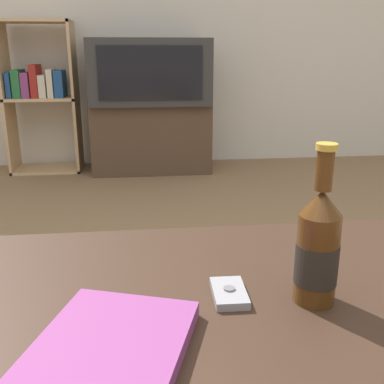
{
  "coord_description": "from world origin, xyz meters",
  "views": [
    {
      "loc": [
        -0.03,
        -0.62,
        0.86
      ],
      "look_at": [
        0.08,
        0.31,
        0.57
      ],
      "focal_mm": 42.0,
      "sensor_mm": 36.0,
      "label": 1
    }
  ],
  "objects_px": {
    "tv_stand": "(151,137)",
    "television": "(150,72)",
    "cell_phone": "(229,293)",
    "table_book": "(110,348)",
    "bookshelf": "(40,93)",
    "beer_bottle": "(318,248)"
  },
  "relations": [
    {
      "from": "table_book",
      "to": "cell_phone",
      "type": "bearing_deg",
      "value": 53.68
    },
    {
      "from": "tv_stand",
      "to": "cell_phone",
      "type": "xyz_separation_m",
      "value": [
        0.06,
        -2.7,
        0.23
      ]
    },
    {
      "from": "tv_stand",
      "to": "television",
      "type": "height_order",
      "value": "television"
    },
    {
      "from": "television",
      "to": "cell_phone",
      "type": "bearing_deg",
      "value": -88.68
    },
    {
      "from": "cell_phone",
      "to": "table_book",
      "type": "distance_m",
      "value": 0.23
    },
    {
      "from": "tv_stand",
      "to": "television",
      "type": "bearing_deg",
      "value": -90.0
    },
    {
      "from": "television",
      "to": "beer_bottle",
      "type": "height_order",
      "value": "television"
    },
    {
      "from": "television",
      "to": "beer_bottle",
      "type": "xyz_separation_m",
      "value": [
        0.2,
        -2.73,
        -0.16
      ]
    },
    {
      "from": "cell_phone",
      "to": "table_book",
      "type": "xyz_separation_m",
      "value": [
        -0.19,
        -0.13,
        0.0
      ]
    },
    {
      "from": "tv_stand",
      "to": "television",
      "type": "xyz_separation_m",
      "value": [
        0.0,
        -0.0,
        0.48
      ]
    },
    {
      "from": "beer_bottle",
      "to": "cell_phone",
      "type": "relative_size",
      "value": 2.85
    },
    {
      "from": "television",
      "to": "tv_stand",
      "type": "bearing_deg",
      "value": 90.0
    },
    {
      "from": "tv_stand",
      "to": "bookshelf",
      "type": "relative_size",
      "value": 0.8
    },
    {
      "from": "tv_stand",
      "to": "beer_bottle",
      "type": "height_order",
      "value": "beer_bottle"
    },
    {
      "from": "bookshelf",
      "to": "tv_stand",
      "type": "bearing_deg",
      "value": -5.1
    },
    {
      "from": "tv_stand",
      "to": "bookshelf",
      "type": "xyz_separation_m",
      "value": [
        -0.8,
        0.07,
        0.33
      ]
    },
    {
      "from": "tv_stand",
      "to": "cell_phone",
      "type": "height_order",
      "value": "tv_stand"
    },
    {
      "from": "bookshelf",
      "to": "table_book",
      "type": "relative_size",
      "value": 3.71
    },
    {
      "from": "beer_bottle",
      "to": "cell_phone",
      "type": "height_order",
      "value": "beer_bottle"
    },
    {
      "from": "tv_stand",
      "to": "cell_phone",
      "type": "bearing_deg",
      "value": -88.68
    },
    {
      "from": "beer_bottle",
      "to": "tv_stand",
      "type": "bearing_deg",
      "value": 94.15
    },
    {
      "from": "cell_phone",
      "to": "television",
      "type": "bearing_deg",
      "value": 92.99
    }
  ]
}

